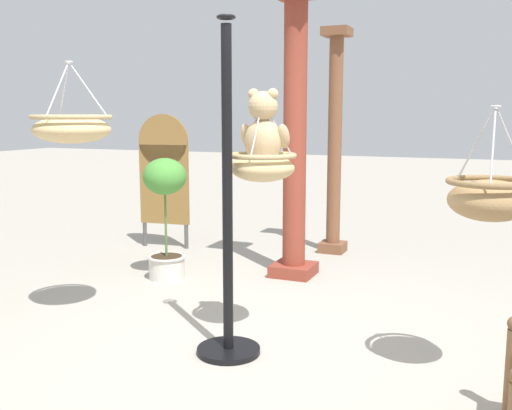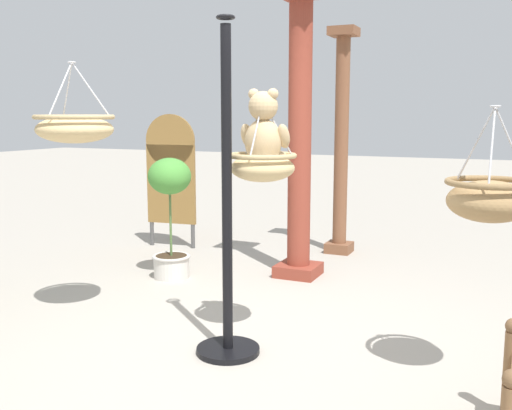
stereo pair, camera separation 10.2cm
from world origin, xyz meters
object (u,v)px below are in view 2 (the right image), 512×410
at_px(greenhouse_pillar_right, 300,141).
at_px(potted_plant_bushy_green, 170,208).
at_px(hanging_basket_left_high, 75,127).
at_px(display_pole_central, 227,257).
at_px(hanging_basket_with_teddy, 263,166).
at_px(teddy_bear, 264,132).
at_px(greenhouse_pillar_left, 341,147).
at_px(hanging_basket_right_low, 490,198).
at_px(display_sign_board, 171,169).

height_order(greenhouse_pillar_right, potted_plant_bushy_green, greenhouse_pillar_right).
relative_size(hanging_basket_left_high, potted_plant_bushy_green, 0.50).
height_order(display_pole_central, hanging_basket_with_teddy, display_pole_central).
xyz_separation_m(display_pole_central, potted_plant_bushy_green, (-1.40, 1.47, 0.03)).
relative_size(teddy_bear, greenhouse_pillar_left, 0.20).
height_order(teddy_bear, hanging_basket_left_high, hanging_basket_left_high).
relative_size(greenhouse_pillar_left, greenhouse_pillar_right, 0.92).
bearing_deg(hanging_basket_with_teddy, potted_plant_bushy_green, 141.74).
bearing_deg(display_pole_central, hanging_basket_right_low, 4.67).
relative_size(greenhouse_pillar_right, display_sign_board, 1.73).
bearing_deg(display_pole_central, greenhouse_pillar_left, 92.73).
height_order(teddy_bear, greenhouse_pillar_left, greenhouse_pillar_left).
distance_m(teddy_bear, hanging_basket_right_low, 1.52).
distance_m(greenhouse_pillar_left, potted_plant_bushy_green, 2.24).
relative_size(hanging_basket_with_teddy, teddy_bear, 1.07).
xyz_separation_m(display_pole_central, hanging_basket_right_low, (1.62, 0.13, 0.48)).
height_order(hanging_basket_left_high, potted_plant_bushy_green, hanging_basket_left_high).
relative_size(hanging_basket_with_teddy, display_sign_board, 0.34).
xyz_separation_m(teddy_bear, potted_plant_bushy_green, (-1.55, 1.19, -0.80)).
bearing_deg(hanging_basket_right_low, hanging_basket_left_high, -178.43).
height_order(hanging_basket_with_teddy, hanging_basket_right_low, hanging_basket_with_teddy).
height_order(hanging_basket_right_low, greenhouse_pillar_right, greenhouse_pillar_right).
distance_m(teddy_bear, display_sign_board, 3.38).
distance_m(hanging_basket_left_high, hanging_basket_right_low, 2.97).
bearing_deg(hanging_basket_with_teddy, teddy_bear, 90.00).
relative_size(greenhouse_pillar_left, display_sign_board, 1.59).
distance_m(display_pole_central, teddy_bear, 0.89).
xyz_separation_m(greenhouse_pillar_left, display_sign_board, (-2.01, -0.56, -0.29)).
distance_m(display_pole_central, potted_plant_bushy_green, 2.03).
bearing_deg(potted_plant_bushy_green, display_pole_central, -46.46).
relative_size(hanging_basket_right_low, greenhouse_pillar_right, 0.23).
xyz_separation_m(greenhouse_pillar_left, greenhouse_pillar_right, (-0.09, -1.18, 0.11)).
height_order(teddy_bear, display_sign_board, teddy_bear).
relative_size(hanging_basket_left_high, display_sign_board, 0.37).
distance_m(hanging_basket_left_high, display_sign_board, 2.82).
relative_size(hanging_basket_with_teddy, potted_plant_bushy_green, 0.46).
bearing_deg(greenhouse_pillar_right, hanging_basket_left_high, -118.00).
distance_m(display_pole_central, greenhouse_pillar_left, 3.30).
bearing_deg(greenhouse_pillar_left, greenhouse_pillar_right, -94.35).
xyz_separation_m(hanging_basket_with_teddy, display_sign_board, (-2.31, 2.44, -0.32)).
relative_size(teddy_bear, hanging_basket_right_low, 0.79).
bearing_deg(hanging_basket_left_high, potted_plant_bushy_green, 93.20).
bearing_deg(display_pole_central, hanging_basket_left_high, 177.74).
xyz_separation_m(display_pole_central, teddy_bear, (0.15, 0.27, 0.83)).
height_order(hanging_basket_left_high, display_sign_board, hanging_basket_left_high).
xyz_separation_m(hanging_basket_left_high, hanging_basket_right_low, (2.94, 0.08, -0.38)).
xyz_separation_m(teddy_bear, display_sign_board, (-2.31, 2.41, -0.54)).
relative_size(display_pole_central, hanging_basket_with_teddy, 4.04).
distance_m(hanging_basket_left_high, greenhouse_pillar_right, 2.29).
height_order(display_pole_central, potted_plant_bushy_green, display_pole_central).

